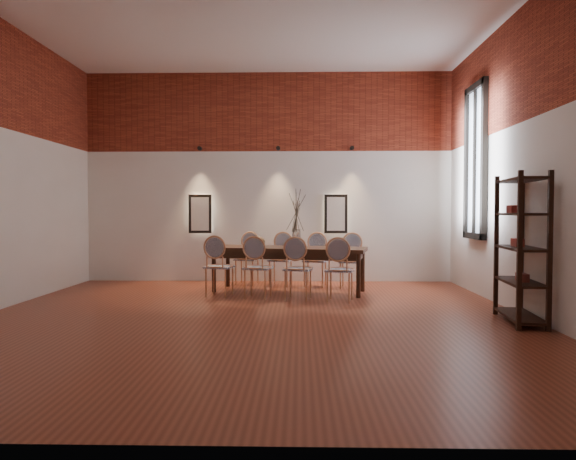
{
  "coord_description": "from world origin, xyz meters",
  "views": [
    {
      "loc": [
        0.61,
        -6.37,
        1.33
      ],
      "look_at": [
        0.42,
        1.77,
        1.05
      ],
      "focal_mm": 32.0,
      "sensor_mm": 36.0,
      "label": 1
    }
  ],
  "objects_px": {
    "dining_table": "(289,269)",
    "chair_near_b": "(258,268)",
    "shelving_rack": "(521,248)",
    "chair_near_a": "(219,267)",
    "chair_far_a": "(247,259)",
    "chair_far_c": "(315,260)",
    "bowl": "(258,241)",
    "vase": "(296,238)",
    "chair_near_c": "(298,269)",
    "chair_far_b": "(281,260)",
    "book": "(293,246)",
    "chair_near_d": "(340,270)",
    "chair_far_d": "(351,261)"
  },
  "relations": [
    {
      "from": "chair_near_d",
      "to": "shelving_rack",
      "type": "height_order",
      "value": "shelving_rack"
    },
    {
      "from": "dining_table",
      "to": "chair_near_b",
      "type": "xyz_separation_m",
      "value": [
        -0.46,
        -0.61,
        0.09
      ]
    },
    {
      "from": "book",
      "to": "chair_near_b",
      "type": "bearing_deg",
      "value": -124.67
    },
    {
      "from": "chair_near_d",
      "to": "book",
      "type": "distance_m",
      "value": 1.3
    },
    {
      "from": "chair_near_b",
      "to": "chair_near_a",
      "type": "bearing_deg",
      "value": -180.0
    },
    {
      "from": "chair_near_a",
      "to": "dining_table",
      "type": "bearing_deg",
      "value": 35.76
    },
    {
      "from": "vase",
      "to": "dining_table",
      "type": "bearing_deg",
      "value": 167.47
    },
    {
      "from": "chair_near_c",
      "to": "chair_far_b",
      "type": "bearing_deg",
      "value": 114.84
    },
    {
      "from": "chair_near_c",
      "to": "chair_near_d",
      "type": "relative_size",
      "value": 1.0
    },
    {
      "from": "chair_far_b",
      "to": "chair_near_b",
      "type": "bearing_deg",
      "value": 90.0
    },
    {
      "from": "bowl",
      "to": "chair_far_a",
      "type": "bearing_deg",
      "value": 108.13
    },
    {
      "from": "chair_far_a",
      "to": "vase",
      "type": "relative_size",
      "value": 3.13
    },
    {
      "from": "chair_near_a",
      "to": "chair_near_b",
      "type": "bearing_deg",
      "value": 0.0
    },
    {
      "from": "chair_near_b",
      "to": "chair_far_a",
      "type": "bearing_deg",
      "value": 114.84
    },
    {
      "from": "vase",
      "to": "book",
      "type": "relative_size",
      "value": 1.15
    },
    {
      "from": "chair_near_c",
      "to": "chair_far_c",
      "type": "bearing_deg",
      "value": 90.0
    },
    {
      "from": "chair_near_a",
      "to": "chair_far_b",
      "type": "relative_size",
      "value": 1.0
    },
    {
      "from": "chair_near_b",
      "to": "bowl",
      "type": "relative_size",
      "value": 3.92
    },
    {
      "from": "book",
      "to": "shelving_rack",
      "type": "xyz_separation_m",
      "value": [
        2.79,
        -2.47,
        0.14
      ]
    },
    {
      "from": "dining_table",
      "to": "chair_near_a",
      "type": "relative_size",
      "value": 2.72
    },
    {
      "from": "chair_near_c",
      "to": "bowl",
      "type": "height_order",
      "value": "chair_near_c"
    },
    {
      "from": "chair_near_c",
      "to": "chair_near_d",
      "type": "bearing_deg",
      "value": 0.0
    },
    {
      "from": "dining_table",
      "to": "shelving_rack",
      "type": "xyz_separation_m",
      "value": [
        2.86,
        -2.31,
        0.53
      ]
    },
    {
      "from": "bowl",
      "to": "shelving_rack",
      "type": "height_order",
      "value": "shelving_rack"
    },
    {
      "from": "chair_far_b",
      "to": "book",
      "type": "bearing_deg",
      "value": 123.82
    },
    {
      "from": "dining_table",
      "to": "bowl",
      "type": "relative_size",
      "value": 10.67
    },
    {
      "from": "chair_far_a",
      "to": "chair_far_c",
      "type": "relative_size",
      "value": 1.0
    },
    {
      "from": "chair_near_c",
      "to": "chair_far_b",
      "type": "height_order",
      "value": "same"
    },
    {
      "from": "book",
      "to": "shelving_rack",
      "type": "height_order",
      "value": "shelving_rack"
    },
    {
      "from": "chair_far_b",
      "to": "book",
      "type": "distance_m",
      "value": 0.69
    },
    {
      "from": "chair_far_a",
      "to": "chair_far_c",
      "type": "xyz_separation_m",
      "value": [
        1.25,
        -0.28,
        0.0
      ]
    },
    {
      "from": "chair_near_c",
      "to": "chair_far_a",
      "type": "distance_m",
      "value": 1.88
    },
    {
      "from": "chair_far_c",
      "to": "chair_near_a",
      "type": "bearing_deg",
      "value": 47.21
    },
    {
      "from": "chair_near_d",
      "to": "book",
      "type": "relative_size",
      "value": 3.62
    },
    {
      "from": "bowl",
      "to": "book",
      "type": "bearing_deg",
      "value": 9.16
    },
    {
      "from": "chair_near_a",
      "to": "vase",
      "type": "distance_m",
      "value": 1.36
    },
    {
      "from": "vase",
      "to": "chair_near_a",
      "type": "bearing_deg",
      "value": -160.16
    },
    {
      "from": "dining_table",
      "to": "chair_far_c",
      "type": "relative_size",
      "value": 2.72
    },
    {
      "from": "chair_near_b",
      "to": "chair_far_b",
      "type": "xyz_separation_m",
      "value": [
        0.3,
        1.35,
        0.0
      ]
    },
    {
      "from": "chair_near_d",
      "to": "shelving_rack",
      "type": "xyz_separation_m",
      "value": [
        2.07,
        -1.42,
        0.43
      ]
    },
    {
      "from": "chair_near_b",
      "to": "chair_far_d",
      "type": "relative_size",
      "value": 1.0
    },
    {
      "from": "chair_far_b",
      "to": "shelving_rack",
      "type": "height_order",
      "value": "shelving_rack"
    },
    {
      "from": "chair_near_d",
      "to": "chair_near_c",
      "type": "bearing_deg",
      "value": -180.0
    },
    {
      "from": "chair_near_c",
      "to": "bowl",
      "type": "relative_size",
      "value": 3.92
    },
    {
      "from": "dining_table",
      "to": "chair_near_c",
      "type": "xyz_separation_m",
      "value": [
        0.16,
        -0.74,
        0.09
      ]
    },
    {
      "from": "dining_table",
      "to": "bowl",
      "type": "bearing_deg",
      "value": -174.52
    },
    {
      "from": "chair_near_c",
      "to": "chair_near_d",
      "type": "xyz_separation_m",
      "value": [
        0.62,
        -0.14,
        0.0
      ]
    },
    {
      "from": "chair_far_a",
      "to": "chair_far_d",
      "type": "distance_m",
      "value": 1.92
    },
    {
      "from": "dining_table",
      "to": "chair_near_c",
      "type": "bearing_deg",
      "value": -65.16
    },
    {
      "from": "chair_far_a",
      "to": "chair_far_c",
      "type": "bearing_deg",
      "value": -180.0
    }
  ]
}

